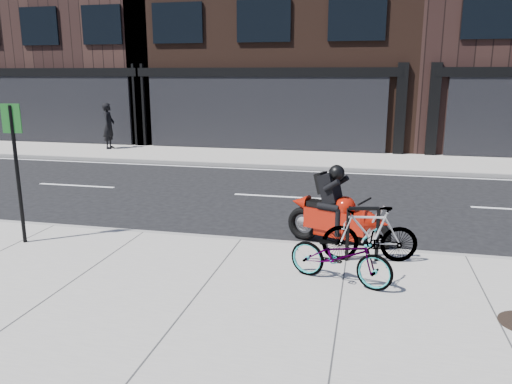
% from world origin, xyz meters
% --- Properties ---
extents(ground, '(120.00, 120.00, 0.00)m').
position_xyz_m(ground, '(0.00, 0.00, 0.00)').
color(ground, black).
rests_on(ground, ground).
extents(sidewalk_near, '(60.00, 6.00, 0.13)m').
position_xyz_m(sidewalk_near, '(0.00, -5.00, 0.07)').
color(sidewalk_near, gray).
rests_on(sidewalk_near, ground).
extents(sidewalk_far, '(60.00, 3.50, 0.13)m').
position_xyz_m(sidewalk_far, '(0.00, 7.75, 0.07)').
color(sidewalk_far, gray).
rests_on(sidewalk_far, ground).
extents(building_midwest, '(10.00, 10.00, 12.00)m').
position_xyz_m(building_midwest, '(-12.00, 14.50, 6.00)').
color(building_midwest, black).
rests_on(building_midwest, ground).
extents(bike_rack, '(0.55, 0.17, 0.94)m').
position_xyz_m(bike_rack, '(2.25, -2.60, 0.68)').
color(bike_rack, black).
rests_on(bike_rack, sidewalk_near).
extents(bicycle_front, '(1.71, 1.05, 0.85)m').
position_xyz_m(bicycle_front, '(1.95, -3.59, 0.56)').
color(bicycle_front, gray).
rests_on(bicycle_front, sidewalk_near).
extents(bicycle_rear, '(1.62, 0.67, 0.95)m').
position_xyz_m(bicycle_rear, '(2.37, -2.60, 0.60)').
color(bicycle_rear, gray).
rests_on(bicycle_rear, sidewalk_near).
extents(motorcycle, '(2.01, 1.07, 1.57)m').
position_xyz_m(motorcycle, '(1.86, -1.63, 0.64)').
color(motorcycle, black).
rests_on(motorcycle, ground).
extents(pedestrian, '(0.57, 0.76, 1.89)m').
position_xyz_m(pedestrian, '(-8.31, 8.22, 1.08)').
color(pedestrian, black).
rests_on(pedestrian, sidewalk_far).
extents(sign_post, '(0.34, 0.08, 2.55)m').
position_xyz_m(sign_post, '(-3.89, -3.03, 1.65)').
color(sign_post, black).
rests_on(sign_post, sidewalk_near).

